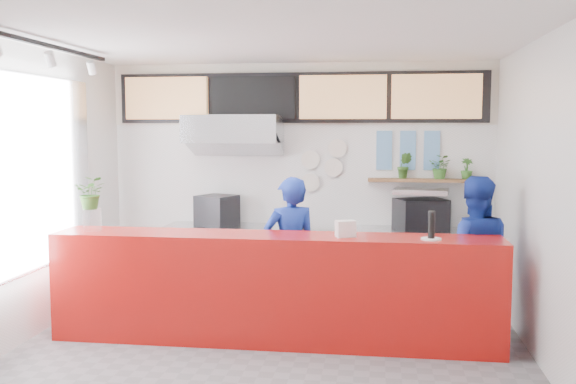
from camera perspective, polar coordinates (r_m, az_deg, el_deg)
The scene contains 43 objects.
floor at distance 6.32m, azimuth -1.83°, elevation -14.29°, with size 5.00×5.00×0.00m, color slate.
ceiling at distance 6.00m, azimuth -1.92°, elevation 13.74°, with size 5.00×5.00×0.00m, color silver.
wall_back at distance 8.44m, azimuth 1.01°, elevation 1.22°, with size 5.00×5.00×0.00m, color white.
wall_left at distance 6.86m, azimuth -22.93°, elevation -0.28°, with size 5.00×5.00×0.00m, color white.
wall_right at distance 6.08m, azimuth 22.05°, elevation -0.97°, with size 5.00×5.00×0.00m, color white.
service_counter at distance 6.54m, azimuth -1.24°, elevation -8.57°, with size 4.50×0.60×1.10m, color #A8100C.
cream_band at distance 8.42m, azimuth 1.02°, elevation 8.71°, with size 5.00×0.02×0.80m, color beige.
prep_bench at distance 8.43m, azimuth -4.68°, elevation -6.01°, with size 1.80×0.60×0.90m, color #B2B5BA.
panini_oven at distance 8.38m, azimuth -6.33°, elevation -1.63°, with size 0.43×0.43×0.39m, color black.
extraction_hood at distance 8.21m, azimuth -4.86°, elevation 5.62°, with size 1.20×0.70×0.35m, color #B2B5BA.
hood_lip at distance 8.21m, azimuth -4.85°, elevation 4.22°, with size 1.20×0.70×0.08m, color #B2B5BA.
right_bench at distance 8.25m, azimuth 11.21°, elevation -6.37°, with size 1.80×0.60×0.90m, color #B2B5BA.
espresso_machine at distance 8.14m, azimuth 11.71°, elevation -1.95°, with size 0.60×0.43×0.38m, color black.
espresso_tray at distance 8.11m, azimuth 11.75°, elevation 0.07°, with size 0.66×0.46×0.06m, color #AEB1B5.
herb_shelf at distance 8.30m, azimuth 11.96°, elevation 1.02°, with size 1.40×0.18×0.04m, color brown.
menu_board_far_left at distance 8.69m, azimuth -10.72°, elevation 8.18°, with size 1.10×0.10×0.55m, color tan.
menu_board_mid_left at distance 8.40m, azimuth -3.12°, elevation 8.36°, with size 1.10×0.10×0.55m, color black.
menu_board_mid_right at distance 8.25m, azimuth 4.90°, elevation 8.40°, with size 1.10×0.10×0.55m, color tan.
menu_board_far_right at distance 8.27m, azimuth 13.03°, elevation 8.26°, with size 1.10×0.10×0.55m, color tan.
soffit at distance 8.38m, azimuth 0.99°, elevation 8.38°, with size 4.80×0.04×0.65m, color black.
window_pane at distance 7.09m, azimuth -21.54°, elevation 1.58°, with size 0.04×2.20×1.90m, color silver.
window_frame at distance 7.08m, azimuth -21.40°, elevation 1.58°, with size 0.03×2.30×2.00m, color #B2B5BA.
track_rail at distance 6.67m, azimuth -20.41°, elevation 12.05°, with size 0.05×2.40×0.04m, color black.
dec_plate_a at distance 8.38m, azimuth 2.01°, elevation 2.90°, with size 0.24×0.24×0.03m, color silver.
dec_plate_b at distance 8.36m, azimuth 4.05°, elevation 2.20°, with size 0.24×0.24×0.03m, color silver.
dec_plate_c at distance 8.40m, azimuth 2.00°, elevation 0.86°, with size 0.24×0.24×0.03m, color silver.
dec_plate_d at distance 8.34m, azimuth 4.41°, elevation 3.91°, with size 0.24×0.24×0.03m, color silver.
photo_frame_a at distance 8.34m, azimuth 8.55°, elevation 4.55°, with size 0.20×0.02×0.25m, color #598CBF.
photo_frame_b at distance 8.34m, azimuth 10.62°, elevation 4.51°, with size 0.20×0.02×0.25m, color #598CBF.
photo_frame_c at distance 8.36m, azimuth 12.68°, elevation 4.47°, with size 0.20×0.02×0.25m, color #598CBF.
photo_frame_d at distance 8.34m, azimuth 8.53°, elevation 2.83°, with size 0.20×0.02×0.25m, color #598CBF.
photo_frame_e at distance 8.35m, azimuth 10.59°, elevation 2.80°, with size 0.20×0.02×0.25m, color #598CBF.
photo_frame_f at distance 8.37m, azimuth 12.64°, elevation 2.76°, with size 0.20×0.02×0.25m, color #598CBF.
staff_center at distance 7.04m, azimuth 0.21°, elevation -5.29°, with size 0.60×0.39×1.64m, color navy.
staff_right at distance 7.00m, azimuth 16.14°, elevation -5.45°, with size 0.81×0.63×1.67m, color navy.
herb_b at distance 8.27m, azimuth 10.31°, elevation 2.34°, with size 0.18×0.15×0.33m, color #336322.
herb_c at distance 8.31m, azimuth 13.42°, elevation 2.19°, with size 0.28×0.24×0.31m, color #336322.
herb_d at distance 8.34m, azimuth 15.61°, elevation 2.01°, with size 0.15×0.13×0.26m, color #336322.
glass_vase at distance 6.96m, azimuth -17.02°, elevation -2.32°, with size 0.19×0.19×0.24m, color silver.
basil_vase at distance 6.93m, azimuth -17.09°, elevation -0.07°, with size 0.31×0.27×0.35m, color #336322.
napkin_holder at distance 6.30m, azimuth 5.14°, elevation -3.27°, with size 0.18×0.11×0.16m, color white.
white_plate at distance 6.28m, azimuth 12.61°, elevation -4.09°, with size 0.19×0.19×0.01m, color white.
pepper_mill at distance 6.26m, azimuth 12.64°, elevation -2.85°, with size 0.07×0.07×0.26m, color black.
Camera 1 is at (1.01, -5.85, 2.17)m, focal length 40.00 mm.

